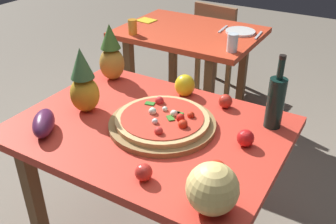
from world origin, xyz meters
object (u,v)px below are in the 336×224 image
(wine_bottle, at_px, (276,101))
(tomato_beside_pepper, at_px, (225,101))
(pizza_board, at_px, (162,124))
(fork_utensil, at_px, (223,29))
(dining_chair, at_px, (219,43))
(eggplant, at_px, (44,123))
(pineapple_left, at_px, (84,84))
(tomato_by_bottle, at_px, (144,172))
(melon, at_px, (212,189))
(pizza, at_px, (163,119))
(knife_utensil, at_px, (258,35))
(dinner_plate, at_px, (240,32))
(background_table, at_px, (189,45))
(display_table, at_px, (150,144))
(tomato_near_board, at_px, (245,138))
(tomato_at_corner, at_px, (217,170))
(bell_pepper, at_px, (185,85))
(napkin_folded, at_px, (146,20))
(drinking_glass_juice, at_px, (133,27))
(drinking_glass_water, at_px, (232,43))
(pineapple_right, at_px, (111,55))

(wine_bottle, distance_m, tomato_beside_pepper, 0.27)
(pizza_board, height_order, fork_utensil, pizza_board)
(dining_chair, bearing_deg, eggplant, 99.38)
(pineapple_left, relative_size, tomato_beside_pepper, 4.65)
(pizza_board, relative_size, tomato_by_bottle, 7.31)
(pizza_board, height_order, melon, melon)
(pizza, height_order, knife_utensil, pizza)
(pineapple_left, xyz_separation_m, eggplant, (-0.03, -0.24, -0.10))
(dinner_plate, bearing_deg, background_table, -158.22)
(pineapple_left, distance_m, dinner_plate, 1.49)
(display_table, height_order, melon, melon)
(pizza, relative_size, tomato_near_board, 5.81)
(wine_bottle, bearing_deg, tomato_at_corner, -98.15)
(bell_pepper, xyz_separation_m, tomato_near_board, (0.43, -0.27, -0.02))
(dining_chair, bearing_deg, display_table, 110.53)
(display_table, relative_size, tomato_near_board, 16.44)
(tomato_near_board, height_order, fork_utensil, tomato_near_board)
(napkin_folded, bearing_deg, melon, -50.82)
(tomato_at_corner, bearing_deg, drinking_glass_juice, 135.57)
(pineapple_left, height_order, drinking_glass_water, pineapple_left)
(tomato_near_board, height_order, drinking_glass_juice, drinking_glass_juice)
(melon, relative_size, tomato_at_corner, 2.32)
(drinking_glass_juice, relative_size, knife_utensil, 0.60)
(pizza, xyz_separation_m, pineapple_left, (-0.39, -0.06, 0.10))
(fork_utensil, xyz_separation_m, napkin_folded, (-0.63, -0.11, -0.00))
(tomato_at_corner, height_order, dinner_plate, tomato_at_corner)
(dining_chair, relative_size, knife_utensil, 4.72)
(background_table, bearing_deg, eggplant, -85.95)
(bell_pepper, xyz_separation_m, tomato_by_bottle, (0.19, -0.67, -0.02))
(pineapple_right, height_order, drinking_glass_juice, pineapple_right)
(wine_bottle, height_order, tomato_at_corner, wine_bottle)
(tomato_by_bottle, xyz_separation_m, napkin_folded, (-1.07, 1.64, -0.03))
(wine_bottle, relative_size, tomato_at_corner, 4.46)
(wine_bottle, relative_size, dinner_plate, 1.53)
(melon, bearing_deg, pineapple_left, 159.63)
(background_table, relative_size, pizza_board, 2.16)
(tomato_at_corner, bearing_deg, pizza_board, 150.16)
(wine_bottle, xyz_separation_m, drinking_glass_water, (-0.51, 0.76, -0.07))
(dining_chair, relative_size, bell_pepper, 7.45)
(background_table, bearing_deg, pizza, -67.21)
(pizza_board, xyz_separation_m, tomato_by_bottle, (0.13, -0.34, 0.02))
(background_table, relative_size, pineapple_left, 3.28)
(pineapple_left, height_order, eggplant, pineapple_left)
(tomato_by_bottle, bearing_deg, background_table, 112.25)
(pineapple_left, relative_size, dinner_plate, 1.43)
(tomato_beside_pepper, height_order, drinking_glass_water, drinking_glass_water)
(fork_utensil, bearing_deg, wine_bottle, -61.03)
(background_table, height_order, pineapple_left, pineapple_left)
(drinking_glass_water, bearing_deg, pineapple_left, -105.75)
(tomato_by_bottle, relative_size, fork_utensil, 0.36)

